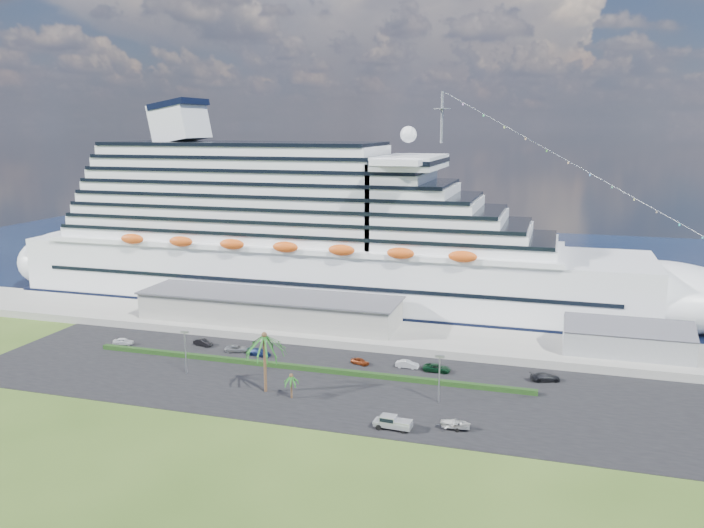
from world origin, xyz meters
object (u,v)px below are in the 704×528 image
(cruise_ship, at_px, (317,242))
(pickup_truck, at_px, (392,422))
(parked_car_3, at_px, (259,352))
(boat_trailer, at_px, (456,423))

(cruise_ship, xyz_separation_m, pickup_truck, (36.45, -68.45, -15.43))
(parked_car_3, distance_m, pickup_truck, 42.55)
(pickup_truck, bearing_deg, boat_trailer, 15.28)
(boat_trailer, bearing_deg, cruise_ship, 124.84)
(parked_car_3, height_order, boat_trailer, boat_trailer)
(parked_car_3, xyz_separation_m, pickup_truck, (33.93, -25.68, 0.42))
(pickup_truck, xyz_separation_m, boat_trailer, (9.41, 2.57, -0.13))
(cruise_ship, distance_m, pickup_truck, 79.07)
(parked_car_3, distance_m, boat_trailer, 49.11)
(cruise_ship, height_order, pickup_truck, cruise_ship)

